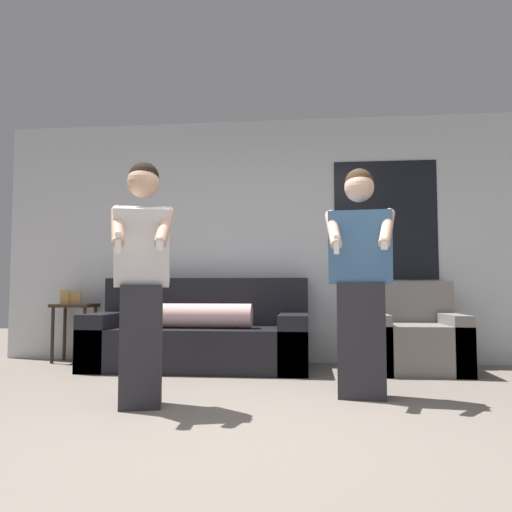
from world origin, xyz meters
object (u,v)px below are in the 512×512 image
at_px(armchair, 413,340).
at_px(person_left, 142,279).
at_px(person_right, 360,281).
at_px(couch, 200,337).
at_px(side_table, 74,315).

height_order(armchair, person_left, person_left).
height_order(armchair, person_right, person_right).
relative_size(couch, side_table, 2.79).
distance_m(side_table, person_left, 2.49).
bearing_deg(armchair, person_left, -140.43).
bearing_deg(person_right, couch, 139.31).
relative_size(side_table, person_left, 0.47).
bearing_deg(side_table, couch, -9.97).
height_order(couch, person_right, person_right).
relative_size(armchair, side_table, 1.14).
bearing_deg(side_table, person_left, -54.20).
bearing_deg(person_left, person_right, 17.21).
bearing_deg(side_table, armchair, -3.57).
xyz_separation_m(couch, person_right, (1.49, -1.28, 0.55)).
height_order(couch, armchair, couch).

